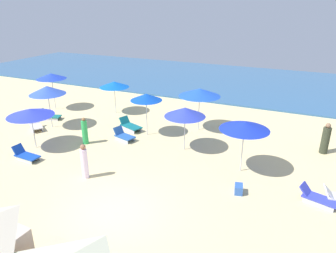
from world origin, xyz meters
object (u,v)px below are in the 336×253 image
Objects in this scene: lounge_chair_7_0 at (26,155)px; umbrella_9 at (146,97)px; umbrella_6 at (245,126)px; umbrella_3 at (185,112)px; lounge_chair_9_1 at (130,126)px; lounge_chair_5_0 at (50,116)px; cooler_box_0 at (239,189)px; lounge_chair_5_1 at (36,126)px; beachgoer_2 at (325,139)px; lounge_chair_1_0 at (317,198)px; umbrella_7 at (30,112)px; umbrella_0 at (200,92)px; umbrella_8 at (114,84)px; umbrella_4 at (51,76)px; umbrella_5 at (47,90)px; beachgoer_1 at (84,162)px; lounge_chair_9_0 at (124,136)px; beachgoer_0 at (85,132)px.

lounge_chair_7_0 is 6.91m from umbrella_9.
umbrella_3 is at bearing 162.16° from umbrella_6.
umbrella_6 is 7.81m from lounge_chair_9_1.
lounge_chair_9_1 reaches higher than lounge_chair_7_0.
lounge_chair_5_0 is 3.02× the size of cooler_box_0.
beachgoer_2 reaches higher than lounge_chair_5_1.
lounge_chair_1_0 is 13.92m from umbrella_7.
umbrella_0 is at bearing -31.73° from lounge_chair_5_1.
umbrella_8 is 3.92m from lounge_chair_9_1.
beachgoer_2 reaches higher than lounge_chair_7_0.
umbrella_4 is at bearing 170.13° from umbrella_9.
beachgoer_2 is (9.42, 1.64, -1.54)m from umbrella_9.
umbrella_5 is 1.63× the size of beachgoer_1.
umbrella_4 is at bearing 57.67° from beachgoer_1.
umbrella_6 is 0.97× the size of umbrella_9.
lounge_chair_1_0 is 18.27m from umbrella_4.
umbrella_4 is (-10.82, -0.55, 0.08)m from umbrella_0.
umbrella_6 is at bearing 176.91° from cooler_box_0.
cooler_box_0 is at bearing -79.32° from lounge_chair_7_0.
lounge_chair_5_0 is 6.28m from lounge_chair_9_0.
umbrella_0 reaches higher than lounge_chair_5_1.
cooler_box_0 is (10.22, 1.43, -0.05)m from lounge_chair_7_0.
lounge_chair_9_0 is at bearing -34.78° from lounge_chair_7_0.
umbrella_8 reaches higher than lounge_chair_5_0.
lounge_chair_9_1 is at bearing -42.39° from umbrella_8.
lounge_chair_7_0 is 15.08m from beachgoer_2.
umbrella_7 is 5.66m from lounge_chair_9_1.
umbrella_6 reaches higher than lounge_chair_5_1.
umbrella_8 reaches higher than lounge_chair_5_1.
lounge_chair_7_0 is at bearing -62.69° from umbrella_7.
umbrella_8 is (-9.81, 4.57, -0.19)m from umbrella_6.
lounge_chair_7_0 is at bearing -126.91° from umbrella_9.
lounge_chair_1_0 is at bearing -78.53° from lounge_chair_7_0.
lounge_chair_5_1 is 0.83× the size of lounge_chair_9_1.
lounge_chair_5_0 is 5.06m from beachgoer_0.
beachgoer_0 is at bearing 143.65° from lounge_chair_9_0.
lounge_chair_7_0 is (2.58, -3.15, -0.02)m from lounge_chair_5_1.
beachgoer_2 is (3.49, 3.63, -1.48)m from umbrella_6.
lounge_chair_5_1 is 4.09m from beachgoer_0.
umbrella_3 is 1.68× the size of lounge_chair_7_0.
beachgoer_2 reaches higher than lounge_chair_9_1.
umbrella_0 is 7.29m from cooler_box_0.
umbrella_9 reaches higher than lounge_chair_7_0.
umbrella_3 is 7.96m from umbrella_7.
umbrella_3 is 1.72× the size of lounge_chair_5_1.
beachgoer_1 is (-9.35, -2.18, 0.54)m from lounge_chair_1_0.
umbrella_7 is at bearing 109.19° from lounge_chair_1_0.
lounge_chair_7_0 is (3.11, -4.87, -0.01)m from lounge_chair_5_0.
umbrella_4 is at bearing 13.76° from lounge_chair_5_0.
lounge_chair_7_0 reaches higher than cooler_box_0.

